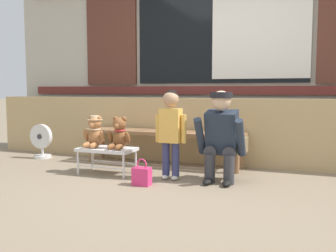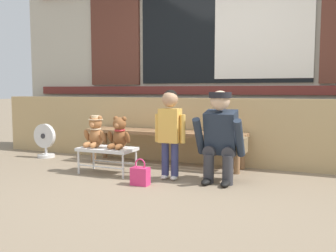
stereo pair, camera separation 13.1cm
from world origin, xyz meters
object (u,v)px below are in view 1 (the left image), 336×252
wooden_bench_long (163,136)px  floor_fan (41,141)px  adult_crouching (222,136)px  small_display_bench (107,151)px  teddy_bear_with_hat (95,132)px  child_standing (171,124)px  teddy_bear_plain (119,134)px  handbag_on_ground (142,176)px

wooden_bench_long → floor_fan: size_ratio=4.37×
adult_crouching → floor_fan: 2.72m
small_display_bench → teddy_bear_with_hat: size_ratio=1.76×
small_display_bench → child_standing: (0.77, 0.02, 0.33)m
child_standing → floor_fan: size_ratio=2.00×
teddy_bear_plain → handbag_on_ground: (0.43, -0.33, -0.37)m
teddy_bear_plain → floor_fan: 1.63m
floor_fan → teddy_bear_with_hat: bearing=-23.8°
handbag_on_ground → teddy_bear_with_hat: bearing=156.2°
wooden_bench_long → teddy_bear_plain: 0.74m
adult_crouching → handbag_on_ground: (-0.72, -0.44, -0.38)m
wooden_bench_long → small_display_bench: (-0.40, -0.70, -0.11)m
small_display_bench → handbag_on_ground: 0.70m
small_display_bench → teddy_bear_plain: (0.16, 0.00, 0.20)m
wooden_bench_long → teddy_bear_with_hat: (-0.56, -0.70, 0.10)m
wooden_bench_long → small_display_bench: wooden_bench_long is taller
handbag_on_ground → teddy_bear_plain: bearing=142.5°
handbag_on_ground → floor_fan: 2.14m
small_display_bench → teddy_bear_with_hat: teddy_bear_with_hat is taller
teddy_bear_plain → child_standing: 0.62m
child_standing → wooden_bench_long: bearing=118.4°
small_display_bench → floor_fan: 1.47m
adult_crouching → small_display_bench: bearing=-175.1°
teddy_bear_plain → wooden_bench_long: bearing=70.8°
wooden_bench_long → handbag_on_ground: size_ratio=7.72×
teddy_bear_plain → adult_crouching: (1.15, 0.11, 0.02)m
child_standing → adult_crouching: size_ratio=1.01×
adult_crouching → floor_fan: size_ratio=1.98×
adult_crouching → floor_fan: bearing=171.0°
small_display_bench → teddy_bear_plain: teddy_bear_plain is taller
small_display_bench → teddy_bear_plain: size_ratio=1.76×
adult_crouching → floor_fan: (-2.67, 0.42, -0.24)m
floor_fan → child_standing: bearing=-13.6°
floor_fan → adult_crouching: bearing=-9.0°
wooden_bench_long → teddy_bear_plain: bearing=-109.2°
small_display_bench → teddy_bear_plain: 0.25m
adult_crouching → handbag_on_ground: bearing=-148.4°
wooden_bench_long → small_display_bench: 0.81m
child_standing → teddy_bear_with_hat: bearing=-179.0°
wooden_bench_long → small_display_bench: bearing=-120.0°
small_display_bench → teddy_bear_plain: bearing=0.5°
small_display_bench → handbag_on_ground: (0.59, -0.33, -0.17)m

